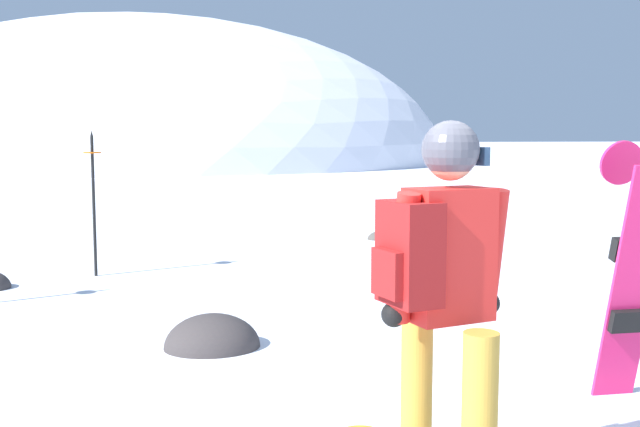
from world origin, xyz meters
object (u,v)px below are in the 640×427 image
Objects in this scene: piste_marker_far at (93,193)px; spare_snowboard at (631,272)px; rock_dark at (212,347)px; rock_mid at (379,239)px; snowboarder_main at (442,304)px.

spare_snowboard is at bearing -53.21° from piste_marker_far.
rock_dark is 6.26m from rock_mid.
spare_snowboard is at bearing -34.36° from rock_dark.
piste_marker_far is 4.79m from rock_mid.
spare_snowboard is 2.16× the size of rock_dark.
spare_snowboard is 0.95× the size of piste_marker_far.
snowboarder_main is 8.56m from rock_mid.
spare_snowboard reaches higher than rock_dark.
rock_dark is at bearing 108.24° from snowboarder_main.
piste_marker_far reaches higher than rock_dark.
rock_dark is 2.07× the size of rock_mid.
snowboarder_main reaches higher than spare_snowboard.
spare_snowboard is 6.15m from piste_marker_far.
rock_dark reaches higher than rock_mid.
snowboarder_main is at bearing -70.49° from piste_marker_far.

